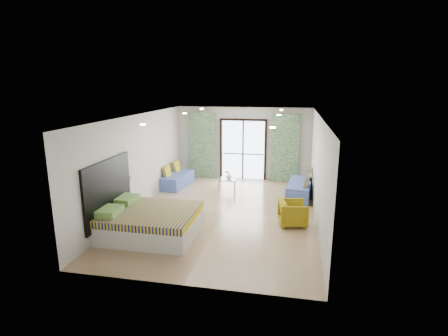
% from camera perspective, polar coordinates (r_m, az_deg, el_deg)
% --- Properties ---
extents(floor, '(5.00, 7.50, 0.01)m').
position_cam_1_polar(floor, '(9.94, -0.02, -7.23)').
color(floor, '#9B7D5C').
rests_on(floor, ground).
extents(ceiling, '(5.00, 7.50, 0.01)m').
position_cam_1_polar(ceiling, '(9.33, -0.02, 8.47)').
color(ceiling, silver).
rests_on(ceiling, ground).
extents(wall_back, '(5.00, 0.01, 2.70)m').
position_cam_1_polar(wall_back, '(13.17, 3.15, 4.03)').
color(wall_back, silver).
rests_on(wall_back, ground).
extents(wall_front, '(5.00, 0.01, 2.70)m').
position_cam_1_polar(wall_front, '(6.06, -6.96, -7.61)').
color(wall_front, silver).
rests_on(wall_front, ground).
extents(wall_left, '(0.01, 7.50, 2.70)m').
position_cam_1_polar(wall_left, '(10.31, -13.78, 0.97)').
color(wall_left, silver).
rests_on(wall_left, ground).
extents(wall_right, '(0.01, 7.50, 2.70)m').
position_cam_1_polar(wall_right, '(9.40, 15.11, -0.32)').
color(wall_right, silver).
rests_on(wall_right, ground).
extents(balcony_door, '(1.76, 0.08, 2.28)m').
position_cam_1_polar(balcony_door, '(13.16, 3.13, 3.61)').
color(balcony_door, black).
rests_on(balcony_door, floor).
extents(balcony_rail, '(1.52, 0.03, 0.04)m').
position_cam_1_polar(balcony_rail, '(13.22, 3.12, 2.31)').
color(balcony_rail, '#595451').
rests_on(balcony_rail, balcony_door).
extents(curtain_left, '(1.00, 0.10, 2.50)m').
position_cam_1_polar(curtain_left, '(13.32, -3.59, 3.69)').
color(curtain_left, beige).
rests_on(curtain_left, floor).
extents(curtain_right, '(1.00, 0.10, 2.50)m').
position_cam_1_polar(curtain_right, '(12.89, 9.88, 3.19)').
color(curtain_right, beige).
rests_on(curtain_right, floor).
extents(downlight_a, '(0.12, 0.12, 0.02)m').
position_cam_1_polar(downlight_a, '(7.85, -13.08, 6.93)').
color(downlight_a, '#FFE0B2').
rests_on(downlight_a, ceiling).
extents(downlight_b, '(0.12, 0.12, 0.02)m').
position_cam_1_polar(downlight_b, '(7.18, 7.93, 6.56)').
color(downlight_b, '#FFE0B2').
rests_on(downlight_b, ceiling).
extents(downlight_c, '(0.12, 0.12, 0.02)m').
position_cam_1_polar(downlight_c, '(10.64, -6.46, 8.86)').
color(downlight_c, '#FFE0B2').
rests_on(downlight_c, ceiling).
extents(downlight_d, '(0.12, 0.12, 0.02)m').
position_cam_1_polar(downlight_d, '(10.16, 8.96, 8.56)').
color(downlight_d, '#FFE0B2').
rests_on(downlight_d, ceiling).
extents(downlight_e, '(0.12, 0.12, 0.02)m').
position_cam_1_polar(downlight_e, '(12.56, -3.68, 9.62)').
color(downlight_e, '#FFE0B2').
rests_on(downlight_e, ceiling).
extents(downlight_f, '(0.12, 0.12, 0.02)m').
position_cam_1_polar(downlight_f, '(12.15, 9.37, 9.34)').
color(downlight_f, '#FFE0B2').
rests_on(downlight_f, ceiling).
extents(headboard, '(0.06, 2.10, 1.50)m').
position_cam_1_polar(headboard, '(8.81, -18.35, -3.49)').
color(headboard, black).
rests_on(headboard, floor).
extents(switch_plate, '(0.02, 0.10, 0.10)m').
position_cam_1_polar(switch_plate, '(9.87, -14.88, -1.44)').
color(switch_plate, silver).
rests_on(switch_plate, wall_left).
extents(bed, '(2.24, 1.83, 0.77)m').
position_cam_1_polar(bed, '(8.62, -12.23, -8.59)').
color(bed, silver).
rests_on(bed, floor).
extents(daybed_left, '(0.79, 1.68, 0.80)m').
position_cam_1_polar(daybed_left, '(12.44, -7.60, -1.83)').
color(daybed_left, '#4962AF').
rests_on(daybed_left, floor).
extents(daybed_right, '(0.87, 1.84, 0.88)m').
position_cam_1_polar(daybed_right, '(11.41, 12.29, -3.33)').
color(daybed_right, '#4962AF').
rests_on(daybed_right, floor).
extents(coffee_table, '(0.68, 0.68, 0.69)m').
position_cam_1_polar(coffee_table, '(11.86, 0.51, -1.97)').
color(coffee_table, silver).
rests_on(coffee_table, floor).
extents(vase, '(0.24, 0.24, 0.19)m').
position_cam_1_polar(vase, '(11.81, 0.83, -1.34)').
color(vase, white).
rests_on(vase, coffee_table).
extents(armchair, '(0.74, 0.78, 0.70)m').
position_cam_1_polar(armchair, '(9.13, 11.21, -7.08)').
color(armchair, '#9D8614').
rests_on(armchair, floor).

